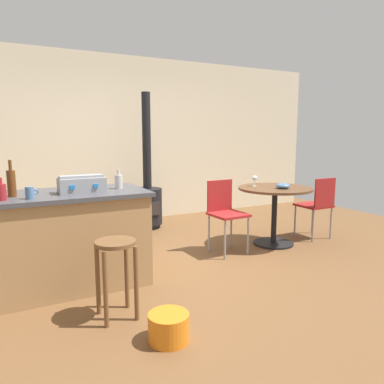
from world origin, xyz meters
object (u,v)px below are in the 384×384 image
bottle_3 (1,192)px  plastic_bucket (169,327)px  bottle_0 (11,183)px  bottle_1 (119,181)px  dining_table (275,201)px  wine_glass (255,178)px  folding_chair_near (318,203)px  kitchen_island (64,240)px  folding_chair_far (225,210)px  wood_stove (148,196)px  toolbox (82,184)px  cup_1 (30,193)px  wooden_stool (116,262)px  serving_bowl (283,186)px

bottle_3 → plastic_bucket: 1.73m
bottle_0 → bottle_1: size_ratio=1.68×
dining_table → wine_glass: 0.40m
wine_glass → folding_chair_near: bearing=-18.2°
kitchen_island → bottle_1: (0.54, -0.01, 0.53)m
folding_chair_far → dining_table: bearing=-2.8°
wine_glass → bottle_0: bearing=-172.3°
kitchen_island → wood_stove: wood_stove is taller
dining_table → toolbox: bearing=-175.1°
toolbox → cup_1: bearing=-160.5°
wooden_stool → cup_1: (-0.54, 0.59, 0.51)m
serving_bowl → plastic_bucket: (-2.21, -1.35, -0.70)m
wood_stove → toolbox: bearing=-126.3°
cup_1 → wood_stove: bearing=47.8°
dining_table → bottle_1: bearing=-176.0°
wine_glass → dining_table: bearing=-51.3°
cup_1 → plastic_bucket: bearing=-55.2°
wooden_stool → wine_glass: (2.23, 1.18, 0.41)m
folding_chair_far → toolbox: bearing=-171.9°
wood_stove → serving_bowl: 2.11m
wood_stove → serving_bowl: (1.17, -1.73, 0.30)m
cup_1 → plastic_bucket: 1.59m
bottle_1 → cup_1: bearing=-164.7°
kitchen_island → bottle_0: 0.71m
plastic_bucket → serving_bowl: bearing=31.5°
bottle_3 → plastic_bucket: size_ratio=0.64×
wooden_stool → bottle_0: 1.19m
folding_chair_near → wood_stove: (-1.85, 1.68, -0.02)m
toolbox → bottle_3: 0.68m
dining_table → cup_1: (-2.95, -0.38, 0.38)m
kitchen_island → folding_chair_far: 1.93m
folding_chair_far → bottle_0: bearing=-174.8°
wooden_stool → toolbox: 0.92m
kitchen_island → wine_glass: bearing=8.1°
wooden_stool → folding_chair_far: bearing=31.1°
bottle_3 → plastic_bucket: (0.98, -1.13, -0.88)m
folding_chair_near → folding_chair_far: folding_chair_far is taller
kitchen_island → plastic_bucket: kitchen_island is taller
toolbox → serving_bowl: (2.51, 0.09, -0.19)m
folding_chair_near → toolbox: (-3.19, -0.14, 0.48)m
toolbox → bottle_1: size_ratio=2.19×
cup_1 → wine_glass: 2.84m
kitchen_island → bottle_0: size_ratio=4.86×
bottle_0 → serving_bowl: bottle_0 is taller
folding_chair_far → cup_1: cup_1 is taller
kitchen_island → folding_chair_near: size_ratio=1.80×
folding_chair_near → bottle_3: (-3.86, -0.27, 0.47)m
folding_chair_near → cup_1: size_ratio=8.09×
folding_chair_near → cup_1: bearing=-175.3°
bottle_0 → wine_glass: bearing=7.7°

